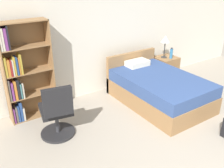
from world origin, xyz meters
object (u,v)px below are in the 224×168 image
object	(u,v)px
bookshelf	(21,74)
table_lamp	(165,40)
nightstand	(165,68)
bed	(157,88)
office_chair	(57,114)
water_bottle	(171,53)

from	to	relation	value
bookshelf	table_lamp	xyz separation A→B (m)	(3.34, -0.09, 0.13)
bookshelf	table_lamp	size ratio (longest dim) A/B	3.32
bookshelf	nightstand	distance (m)	3.46
nightstand	bed	bearing A→B (deg)	-141.97
bookshelf	bed	distance (m)	2.64
bookshelf	office_chair	world-z (taller)	bookshelf
office_chair	nightstand	size ratio (longest dim) A/B	1.70
bed	office_chair	world-z (taller)	office_chair
bookshelf	nightstand	xyz separation A→B (m)	(3.41, -0.11, -0.59)
water_bottle	bed	bearing A→B (deg)	-147.16
bookshelf	water_bottle	xyz separation A→B (m)	(3.44, -0.23, -0.18)
nightstand	water_bottle	size ratio (longest dim) A/B	2.20
water_bottle	bookshelf	bearing A→B (deg)	176.24
bookshelf	office_chair	xyz separation A→B (m)	(0.25, -0.88, -0.44)
bed	nightstand	world-z (taller)	bed
bed	water_bottle	size ratio (longest dim) A/B	7.61
water_bottle	table_lamp	bearing A→B (deg)	124.11
office_chair	water_bottle	world-z (taller)	office_chair
bed	water_bottle	world-z (taller)	bed
bookshelf	nightstand	size ratio (longest dim) A/B	3.10
bed	nightstand	distance (m)	1.25
bed	office_chair	size ratio (longest dim) A/B	2.03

